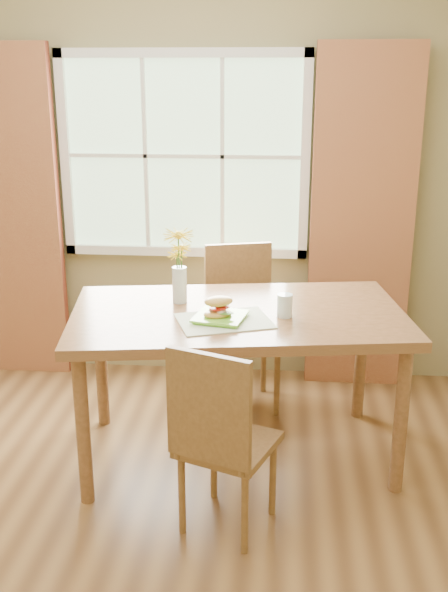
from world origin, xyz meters
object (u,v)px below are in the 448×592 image
water_glass (285,306)px  flower_vase (179,259)px  dining_table (238,327)px  chair_far (241,319)px  croissant_sandwich (218,307)px  chair_near (220,434)px

water_glass → flower_vase: bearing=162.1°
dining_table → flower_vase: flower_vase is taller
flower_vase → dining_table: bearing=-20.8°
dining_table → chair_far: bearing=83.6°
dining_table → croissant_sandwich: bearing=-128.2°
chair_near → flower_vase: size_ratio=2.32×
croissant_sandwich → water_glass: (0.33, 0.09, -0.02)m
water_glass → flower_vase: 0.62m
chair_near → water_glass: size_ratio=7.87×
chair_near → water_glass: bearing=88.7°
chair_far → water_glass: (0.26, -0.73, 0.34)m
dining_table → croissant_sandwich: size_ratio=10.35×
dining_table → chair_far: size_ratio=1.82×
dining_table → chair_near: (-0.03, -0.70, -0.24)m
dining_table → chair_far: 0.70m
dining_table → flower_vase: bearing=150.8°
chair_near → water_glass: (0.27, 0.64, 0.38)m
dining_table → water_glass: size_ratio=15.54×
dining_table → chair_far: chair_far is taller
flower_vase → chair_near: bearing=-70.3°
croissant_sandwich → water_glass: 0.34m
croissant_sandwich → dining_table: bearing=36.2°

